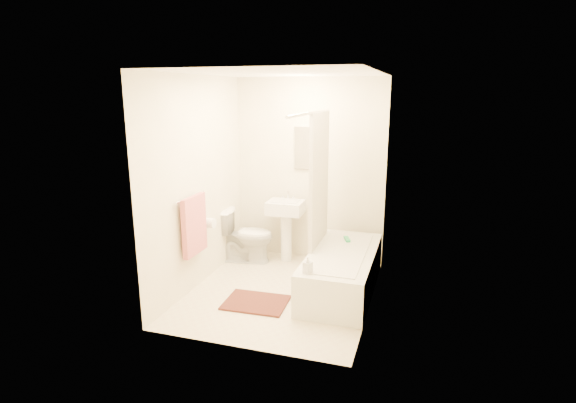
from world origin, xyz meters
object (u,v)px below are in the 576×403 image
(sink, at_px, (286,228))
(bath_mat, at_px, (256,302))
(bathtub, at_px, (342,272))
(toilet, at_px, (246,236))
(soap_bottle, at_px, (308,265))

(sink, height_order, bath_mat, sink)
(sink, xyz_separation_m, bathtub, (0.89, -0.71, -0.22))
(bathtub, bearing_deg, toilet, 158.66)
(sink, relative_size, bath_mat, 1.35)
(bathtub, xyz_separation_m, bath_mat, (-0.82, -0.60, -0.22))
(bath_mat, bearing_deg, soap_bottle, -7.59)
(toilet, bearing_deg, bath_mat, -162.50)
(bathtub, bearing_deg, sink, 141.61)
(toilet, xyz_separation_m, soap_bottle, (1.17, -1.22, 0.19))
(toilet, bearing_deg, bathtub, -120.60)
(sink, relative_size, bathtub, 0.55)
(toilet, xyz_separation_m, bathtub, (1.39, -0.54, -0.12))
(bathtub, xyz_separation_m, soap_bottle, (-0.22, -0.68, 0.31))
(toilet, height_order, bath_mat, toilet)
(sink, bearing_deg, soap_bottle, -65.63)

